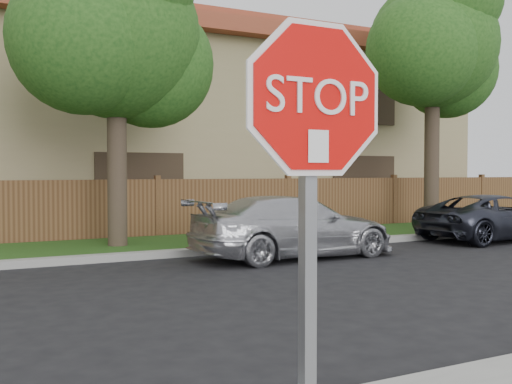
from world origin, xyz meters
TOP-DOWN VIEW (x-y plane):
  - far_curb at (0.00, 8.15)m, footprint 70.00×0.30m
  - tree_mid at (2.52, 9.57)m, footprint 4.80×3.90m
  - tree_right at (12.02, 9.57)m, footprint 4.80×3.90m
  - stop_sign at (0.58, -1.48)m, footprint 1.01×0.13m
  - sedan_right at (5.51, 6.89)m, footprint 4.54×1.96m
  - sedan_far_right at (11.82, 7.19)m, footprint 4.35×2.07m

SIDE VIEW (x-z plane):
  - far_curb at x=0.00m, z-range 0.00..0.15m
  - sedan_far_right at x=11.82m, z-range 0.00..1.20m
  - sedan_right at x=5.51m, z-range 0.00..1.30m
  - stop_sign at x=0.58m, z-range 0.55..3.11m
  - tree_mid at x=2.52m, z-range 1.20..8.55m
  - tree_right at x=12.02m, z-range 1.47..9.67m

